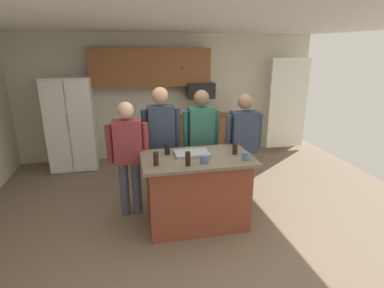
# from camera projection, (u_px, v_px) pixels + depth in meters

# --- Properties ---
(floor) EXTENTS (7.04, 7.04, 0.00)m
(floor) POSITION_uv_depth(u_px,v_px,m) (200.00, 216.00, 4.34)
(floor) COLOR #7F6B56
(floor) RESTS_ON ground
(ceiling) EXTENTS (7.04, 7.04, 0.00)m
(ceiling) POSITION_uv_depth(u_px,v_px,m) (202.00, 22.00, 3.54)
(ceiling) COLOR white
(back_wall) EXTENTS (6.40, 0.10, 2.60)m
(back_wall) POSITION_uv_depth(u_px,v_px,m) (170.00, 96.00, 6.54)
(back_wall) COLOR beige
(back_wall) RESTS_ON ground
(french_door_window_panel) EXTENTS (0.90, 0.06, 2.00)m
(french_door_window_panel) POSITION_uv_depth(u_px,v_px,m) (288.00, 104.00, 6.76)
(french_door_window_panel) COLOR white
(french_door_window_panel) RESTS_ON ground
(cabinet_run_upper) EXTENTS (2.40, 0.38, 0.75)m
(cabinet_run_upper) POSITION_uv_depth(u_px,v_px,m) (151.00, 67.00, 6.09)
(cabinet_run_upper) COLOR brown
(cabinet_run_lower) EXTENTS (1.80, 0.63, 0.90)m
(cabinet_run_lower) POSITION_uv_depth(u_px,v_px,m) (200.00, 136.00, 6.63)
(cabinet_run_lower) COLOR brown
(cabinet_run_lower) RESTS_ON ground
(refrigerator) EXTENTS (0.86, 0.76, 1.79)m
(refrigerator) POSITION_uv_depth(u_px,v_px,m) (72.00, 123.00, 5.87)
(refrigerator) COLOR white
(refrigerator) RESTS_ON ground
(microwave_over_range) EXTENTS (0.56, 0.40, 0.32)m
(microwave_over_range) POSITION_uv_depth(u_px,v_px,m) (200.00, 90.00, 6.34)
(microwave_over_range) COLOR black
(kitchen_island) EXTENTS (1.42, 0.86, 0.97)m
(kitchen_island) POSITION_uv_depth(u_px,v_px,m) (197.00, 191.00, 4.02)
(kitchen_island) COLOR brown
(kitchen_island) RESTS_ON ground
(person_guest_right) EXTENTS (0.57, 0.23, 1.72)m
(person_guest_right) POSITION_uv_depth(u_px,v_px,m) (201.00, 137.00, 4.62)
(person_guest_right) COLOR #232D4C
(person_guest_right) RESTS_ON ground
(person_elder_center) EXTENTS (0.57, 0.22, 1.64)m
(person_elder_center) POSITION_uv_depth(u_px,v_px,m) (128.00, 152.00, 4.13)
(person_elder_center) COLOR #4C5166
(person_elder_center) RESTS_ON ground
(person_guest_left) EXTENTS (0.57, 0.23, 1.78)m
(person_guest_left) POSITION_uv_depth(u_px,v_px,m) (161.00, 138.00, 4.45)
(person_guest_left) COLOR #232D4C
(person_guest_left) RESTS_ON ground
(person_host_foreground) EXTENTS (0.57, 0.22, 1.68)m
(person_host_foreground) POSITION_uv_depth(u_px,v_px,m) (243.00, 142.00, 4.50)
(person_host_foreground) COLOR #383842
(person_host_foreground) RESTS_ON ground
(tumbler_amber) EXTENTS (0.06, 0.06, 0.16)m
(tumbler_amber) POSITION_uv_depth(u_px,v_px,m) (156.00, 159.00, 3.57)
(tumbler_amber) COLOR #301E16
(tumbler_amber) RESTS_ON kitchen_island
(glass_stout_tall) EXTENTS (0.07, 0.07, 0.14)m
(glass_stout_tall) POSITION_uv_depth(u_px,v_px,m) (235.00, 149.00, 3.95)
(glass_stout_tall) COLOR black
(glass_stout_tall) RESTS_ON kitchen_island
(mug_blue_stoneware) EXTENTS (0.12, 0.08, 0.10)m
(mug_blue_stoneware) POSITION_uv_depth(u_px,v_px,m) (246.00, 156.00, 3.75)
(mug_blue_stoneware) COLOR #4C6B99
(mug_blue_stoneware) RESTS_ON kitchen_island
(mug_ceramic_white) EXTENTS (0.13, 0.09, 0.10)m
(mug_ceramic_white) POSITION_uv_depth(u_px,v_px,m) (204.00, 159.00, 3.65)
(mug_ceramic_white) COLOR #4C6B99
(mug_ceramic_white) RESTS_ON kitchen_island
(glass_pilsner) EXTENTS (0.07, 0.07, 0.15)m
(glass_pilsner) POSITION_uv_depth(u_px,v_px,m) (167.00, 149.00, 3.94)
(glass_pilsner) COLOR black
(glass_pilsner) RESTS_ON kitchen_island
(glass_short_whisky) EXTENTS (0.06, 0.06, 0.17)m
(glass_short_whisky) POSITION_uv_depth(u_px,v_px,m) (188.00, 159.00, 3.56)
(glass_short_whisky) COLOR black
(glass_short_whisky) RESTS_ON kitchen_island
(serving_tray) EXTENTS (0.44, 0.30, 0.04)m
(serving_tray) POSITION_uv_depth(u_px,v_px,m) (192.00, 153.00, 3.93)
(serving_tray) COLOR #B7B7BC
(serving_tray) RESTS_ON kitchen_island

